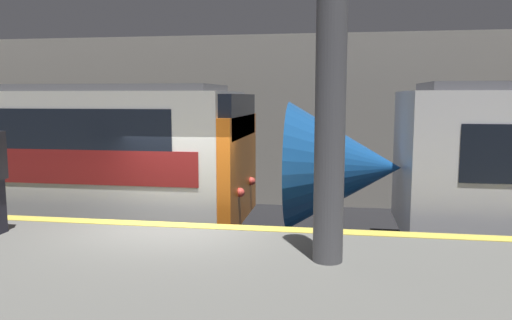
{
  "coord_description": "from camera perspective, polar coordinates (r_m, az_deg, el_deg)",
  "views": [
    {
      "loc": [
        2.56,
        -7.72,
        3.22
      ],
      "look_at": [
        1.17,
        0.9,
        2.1
      ],
      "focal_mm": 35.0,
      "sensor_mm": 36.0,
      "label": 1
    }
  ],
  "objects": [
    {
      "name": "support_pillar_near",
      "position": [
        6.18,
        8.5,
        6.61
      ],
      "size": [
        0.38,
        0.38,
        4.02
      ],
      "color": "#56565B",
      "rests_on": "platform"
    },
    {
      "name": "platform",
      "position": [
        6.71,
        -14.7,
        -16.18
      ],
      "size": [
        40.0,
        4.23,
        1.15
      ],
      "color": "slate",
      "rests_on": "ground"
    },
    {
      "name": "ground_plane",
      "position": [
        8.74,
        -8.8,
        -14.37
      ],
      "size": [
        120.0,
        120.0,
        0.0
      ],
      "primitive_type": "plane",
      "color": "black"
    },
    {
      "name": "station_rear_barrier",
      "position": [
        14.81,
        -0.78,
        4.51
      ],
      "size": [
        50.0,
        0.15,
        4.99
      ],
      "color": "#9E998E",
      "rests_on": "ground"
    }
  ]
}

